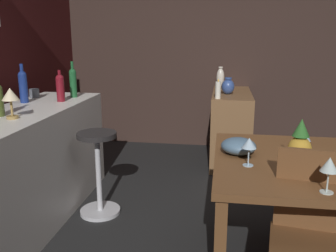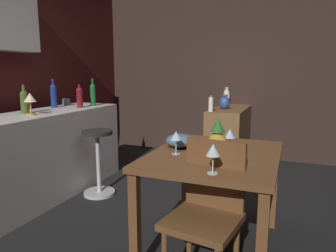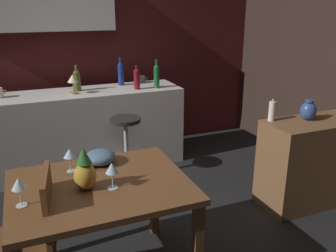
{
  "view_description": "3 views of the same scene",
  "coord_description": "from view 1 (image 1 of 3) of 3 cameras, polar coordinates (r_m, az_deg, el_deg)",
  "views": [
    {
      "loc": [
        -2.3,
        -0.01,
        1.45
      ],
      "look_at": [
        0.8,
        0.47,
        0.68
      ],
      "focal_mm": 38.88,
      "sensor_mm": 36.0,
      "label": 1
    },
    {
      "loc": [
        -2.3,
        -0.91,
        1.32
      ],
      "look_at": [
        0.69,
        0.3,
        0.75
      ],
      "focal_mm": 33.31,
      "sensor_mm": 36.0,
      "label": 2
    },
    {
      "loc": [
        -0.53,
        -2.44,
        1.8
      ],
      "look_at": [
        0.61,
        0.34,
        0.79
      ],
      "focal_mm": 38.25,
      "sensor_mm": 36.0,
      "label": 3
    }
  ],
  "objects": [
    {
      "name": "wine_bottle_ruby",
      "position": [
        3.3,
        -16.54,
        5.93
      ],
      "size": [
        0.07,
        0.07,
        0.27
      ],
      "color": "maroon",
      "rests_on": "kitchen_counter"
    },
    {
      "name": "vase_ceramic_ivory",
      "position": [
        4.73,
        8.21,
        7.55
      ],
      "size": [
        0.1,
        0.1,
        0.26
      ],
      "color": "beige",
      "rests_on": "sideboard_cabinet"
    },
    {
      "name": "chair_near_window",
      "position": [
        2.01,
        21.67,
        -15.57
      ],
      "size": [
        0.45,
        0.45,
        0.9
      ],
      "color": "brown",
      "rests_on": "ground_plane"
    },
    {
      "name": "wine_bottle_cobalt",
      "position": [
        3.34,
        -21.77,
        5.96
      ],
      "size": [
        0.07,
        0.07,
        0.33
      ],
      "color": "navy",
      "rests_on": "kitchen_counter"
    },
    {
      "name": "fruit_bowl",
      "position": [
        2.3,
        11.0,
        -3.1
      ],
      "size": [
        0.22,
        0.22,
        0.1
      ],
      "primitive_type": "ellipsoid",
      "color": "slate",
      "rests_on": "dining_table"
    },
    {
      "name": "vase_ceramic_blue",
      "position": [
        4.15,
        9.38,
        6.14
      ],
      "size": [
        0.14,
        0.14,
        0.19
      ],
      "color": "#334C8C",
      "rests_on": "sideboard_cabinet"
    },
    {
      "name": "ground_plane",
      "position": [
        2.72,
        7.58,
        -18.53
      ],
      "size": [
        9.0,
        9.0,
        0.0
      ],
      "primitive_type": "plane",
      "color": "black"
    },
    {
      "name": "pineapple_centerpiece",
      "position": [
        2.18,
        19.96,
        -2.93
      ],
      "size": [
        0.13,
        0.13,
        0.27
      ],
      "color": "gold",
      "rests_on": "dining_table"
    },
    {
      "name": "pillar_candle_tall",
      "position": [
        3.83,
        7.84,
        5.6
      ],
      "size": [
        0.06,
        0.06,
        0.2
      ],
      "color": "white",
      "rests_on": "sideboard_cabinet"
    },
    {
      "name": "counter_lamp",
      "position": [
        2.71,
        -23.47,
        4.24
      ],
      "size": [
        0.12,
        0.12,
        0.21
      ],
      "color": "#A58447",
      "rests_on": "kitchen_counter"
    },
    {
      "name": "bar_stool",
      "position": [
        3.07,
        -10.85,
        -6.94
      ],
      "size": [
        0.34,
        0.34,
        0.7
      ],
      "color": "#262323",
      "rests_on": "ground_plane"
    },
    {
      "name": "wine_glass_center",
      "position": [
        1.84,
        23.98,
        -5.69
      ],
      "size": [
        0.08,
        0.08,
        0.17
      ],
      "color": "silver",
      "rests_on": "dining_table"
    },
    {
      "name": "wine_glass_left",
      "position": [
        2.09,
        12.61,
        -2.76
      ],
      "size": [
        0.08,
        0.08,
        0.16
      ],
      "color": "silver",
      "rests_on": "dining_table"
    },
    {
      "name": "wall_side_right",
      "position": [
        4.86,
        5.19,
        12.03
      ],
      "size": [
        0.1,
        4.4,
        2.6
      ],
      "primitive_type": "cube",
      "color": "#33231E",
      "rests_on": "ground_plane"
    },
    {
      "name": "wine_glass_right",
      "position": [
        2.33,
        20.58,
        -1.54
      ],
      "size": [
        0.08,
        0.08,
        0.17
      ],
      "color": "silver",
      "rests_on": "dining_table"
    },
    {
      "name": "sideboard_cabinet",
      "position": [
        4.38,
        9.78,
        -0.1
      ],
      "size": [
        1.1,
        0.44,
        0.82
      ],
      "primitive_type": "cube",
      "color": "brown",
      "rests_on": "ground_plane"
    },
    {
      "name": "cup_slate",
      "position": [
        3.61,
        -20.22,
        4.86
      ],
      "size": [
        0.13,
        0.09,
        0.08
      ],
      "color": "#515660",
      "rests_on": "kitchen_counter"
    },
    {
      "name": "dining_table",
      "position": [
        2.32,
        18.26,
        -7.28
      ],
      "size": [
        1.11,
        0.88,
        0.74
      ],
      "color": "brown",
      "rests_on": "ground_plane"
    },
    {
      "name": "wine_bottle_green",
      "position": [
        3.5,
        -14.66,
        6.77
      ],
      "size": [
        0.07,
        0.07,
        0.33
      ],
      "color": "#1E592D",
      "rests_on": "kitchen_counter"
    },
    {
      "name": "kitchen_counter",
      "position": [
        3.02,
        -22.13,
        -6.58
      ],
      "size": [
        2.1,
        0.6,
        0.9
      ],
      "primitive_type": "cube",
      "color": "silver",
      "rests_on": "ground_plane"
    }
  ]
}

